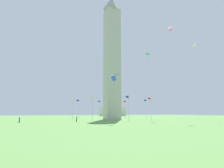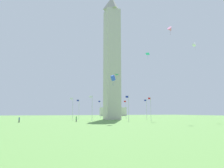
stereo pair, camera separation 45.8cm
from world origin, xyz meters
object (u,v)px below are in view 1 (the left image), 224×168
(flagpole_se, at_px, (151,108))
(person_blue_shirt, at_px, (19,120))
(kite_white_delta, at_px, (195,45))
(obelisk_monument, at_px, (112,56))
(flagpole_e, at_px, (129,107))
(flagpole_w, at_px, (100,109))
(distant_building, at_px, (112,112))
(flagpole_ne, at_px, (92,107))
(flagpole_sw, at_px, (126,109))
(flagpole_nw, at_px, (79,108))
(flagpole_s, at_px, (146,108))
(kite_pink_delta, at_px, (170,30))
(flagpole_n, at_px, (72,108))
(kite_blue_box, at_px, (114,78))
(person_green_shirt, at_px, (77,119))
(kite_cyan_diamond, at_px, (148,54))
(kite_green_diamond, at_px, (117,75))

(flagpole_se, relative_size, person_blue_shirt, 5.16)
(flagpole_se, relative_size, kite_white_delta, 3.06)
(obelisk_monument, relative_size, flagpole_e, 6.21)
(flagpole_w, relative_size, kite_white_delta, 3.06)
(kite_white_delta, xyz_separation_m, distant_building, (-9.28, -105.95, -22.64))
(flagpole_ne, distance_m, flagpole_sw, 31.75)
(flagpole_sw, xyz_separation_m, flagpole_w, (11.23, -4.65, 0.00))
(flagpole_sw, distance_m, flagpole_w, 12.15)
(obelisk_monument, xyz_separation_m, flagpole_nw, (11.28, -11.23, -21.71))
(flagpole_s, bearing_deg, kite_pink_delta, 79.13)
(flagpole_e, relative_size, flagpole_sw, 1.00)
(flagpole_sw, relative_size, person_blue_shirt, 5.16)
(flagpole_sw, relative_size, flagpole_nw, 1.00)
(flagpole_w, bearing_deg, flagpole_nw, 22.50)
(flagpole_n, bearing_deg, kite_white_delta, 147.32)
(distant_building, bearing_deg, obelisk_monument, 69.28)
(flagpole_e, relative_size, kite_blue_box, 2.93)
(obelisk_monument, relative_size, flagpole_nw, 6.21)
(flagpole_s, distance_m, flagpole_nw, 29.34)
(flagpole_s, bearing_deg, flagpole_ne, 22.50)
(person_blue_shirt, bearing_deg, person_green_shirt, -55.95)
(person_blue_shirt, xyz_separation_m, person_green_shirt, (-16.13, 0.34, 0.07))
(flagpole_s, bearing_deg, flagpole_e, 45.00)
(kite_pink_delta, bearing_deg, person_blue_shirt, -14.06)
(flagpole_n, relative_size, person_blue_shirt, 5.16)
(person_blue_shirt, relative_size, person_green_shirt, 0.92)
(kite_cyan_diamond, bearing_deg, flagpole_n, -26.24)
(kite_white_delta, bearing_deg, flagpole_s, -76.36)
(obelisk_monument, relative_size, kite_green_diamond, 30.30)
(flagpole_w, bearing_deg, kite_white_delta, 118.51)
(flagpole_n, xyz_separation_m, kite_green_diamond, (-12.55, 13.93, 11.04))
(flagpole_n, height_order, flagpole_e, same)
(flagpole_nw, distance_m, kite_cyan_diamond, 37.51)
(flagpole_n, relative_size, kite_cyan_diamond, 3.90)
(flagpole_sw, bearing_deg, flagpole_w, -22.50)
(obelisk_monument, distance_m, flagpole_n, 26.93)
(flagpole_w, bearing_deg, kite_cyan_diamond, 108.81)
(flagpole_nw, height_order, person_green_shirt, flagpole_nw)
(person_green_shirt, xyz_separation_m, kite_white_delta, (-38.70, 9.83, 25.18))
(obelisk_monument, height_order, kite_pink_delta, obelisk_monument)
(flagpole_se, bearing_deg, flagpole_e, 22.50)
(flagpole_s, bearing_deg, person_green_shirt, 23.52)
(obelisk_monument, relative_size, flagpole_w, 6.21)
(flagpole_sw, relative_size, kite_pink_delta, 2.81)
(flagpole_w, xyz_separation_m, distant_building, (-31.02, -65.95, -1.20))
(flagpole_w, height_order, flagpole_nw, same)
(person_blue_shirt, bearing_deg, flagpole_s, -38.83)
(person_blue_shirt, bearing_deg, flagpole_sw, -25.13)
(kite_cyan_diamond, relative_size, kite_green_diamond, 1.25)
(person_green_shirt, relative_size, kite_green_diamond, 1.03)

